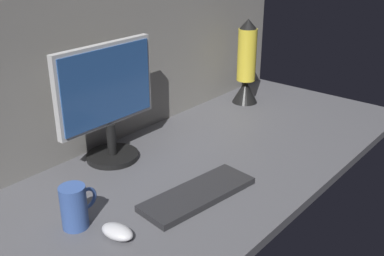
{
  "coord_description": "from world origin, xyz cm",
  "views": [
    {
      "loc": [
        -113.7,
        -88.45,
        73.54
      ],
      "look_at": [
        -8.71,
        0.0,
        14.0
      ],
      "focal_mm": 43.08,
      "sensor_mm": 36.0,
      "label": 1
    }
  ],
  "objects": [
    {
      "name": "ground_plane",
      "position": [
        0.0,
        0.0,
        -1.5
      ],
      "size": [
        180.0,
        80.0,
        3.0
      ],
      "primitive_type": "cube",
      "color": "#515156"
    },
    {
      "name": "cubicle_wall_back",
      "position": [
        0.0,
        37.5,
        27.79
      ],
      "size": [
        180.0,
        5.0,
        55.58
      ],
      "color": "gray",
      "rests_on": "ground_plane"
    },
    {
      "name": "monitor",
      "position": [
        -21.77,
        25.12,
        22.05
      ],
      "size": [
        38.91,
        18.0,
        40.28
      ],
      "color": "black",
      "rests_on": "ground_plane"
    },
    {
      "name": "keyboard",
      "position": [
        -22.23,
        -14.19,
        1.0
      ],
      "size": [
        38.33,
        17.51,
        2.0
      ],
      "primitive_type": "cube",
      "rotation": [
        0.0,
        0.0,
        -0.13
      ],
      "color": "#262628",
      "rests_on": "ground_plane"
    },
    {
      "name": "mouse",
      "position": [
        -50.72,
        -10.55,
        1.7
      ],
      "size": [
        6.59,
        10.14,
        3.4
      ],
      "primitive_type": "ellipsoid",
      "rotation": [
        0.0,
        0.0,
        0.11
      ],
      "color": "silver",
      "rests_on": "ground_plane"
    },
    {
      "name": "mug_ceramic_blue",
      "position": [
        -54.46,
        1.59,
        6.15
      ],
      "size": [
        11.05,
        7.06,
        12.22
      ],
      "color": "#38569E",
      "rests_on": "ground_plane"
    },
    {
      "name": "lava_lamp",
      "position": [
        55.29,
        21.28,
        15.93
      ],
      "size": [
        11.6,
        11.6,
        37.96
      ],
      "color": "black",
      "rests_on": "ground_plane"
    }
  ]
}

